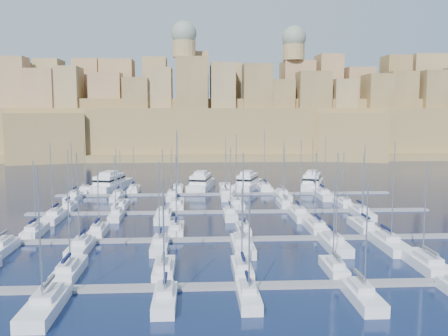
{
  "coord_description": "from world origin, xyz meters",
  "views": [
    {
      "loc": [
        -7.34,
        -91.94,
        21.38
      ],
      "look_at": [
        -1.71,
        6.0,
        9.89
      ],
      "focal_mm": 40.0,
      "sensor_mm": 36.0,
      "label": 1
    }
  ],
  "objects": [
    {
      "name": "sailboat_42",
      "position": [
        -36.36,
        26.51,
        0.75
      ],
      "size": [
        2.76,
        9.21,
        14.45
      ],
      "color": "white",
      "rests_on": "ground"
    },
    {
      "name": "sailboat_33",
      "position": [
        -0.53,
        4.89,
        0.74
      ],
      "size": [
        2.53,
        8.44,
        14.42
      ],
      "color": "white",
      "rests_on": "ground"
    },
    {
      "name": "sailboat_4",
      "position": [
        10.77,
        -29.29,
        0.73
      ],
      "size": [
        2.29,
        7.62,
        13.02
      ],
      "color": "white",
      "rests_on": "ground"
    },
    {
      "name": "sailboat_24",
      "position": [
        -34.38,
        14.59,
        0.73
      ],
      "size": [
        2.21,
        7.37,
        13.28
      ],
      "color": "white",
      "rests_on": "ground"
    },
    {
      "name": "sailboat_43",
      "position": [
        -26.05,
        26.83,
        0.73
      ],
      "size": [
        2.57,
        8.57,
        12.47
      ],
      "color": "white",
      "rests_on": "ground"
    },
    {
      "name": "sailboat_28",
      "position": [
        12.08,
        14.99,
        0.73
      ],
      "size": [
        2.46,
        8.19,
        13.59
      ],
      "color": "white",
      "rests_on": "ground"
    },
    {
      "name": "motor_yacht_c",
      "position": [
        6.67,
        41.09,
        1.73
      ],
      "size": [
        9.83,
        16.43,
        5.25
      ],
      "color": "white",
      "rests_on": "ground"
    },
    {
      "name": "fortified_city",
      "position": [
        -0.19,
        155.26,
        14.74
      ],
      "size": [
        460.0,
        108.95,
        59.52
      ],
      "color": "olive",
      "rests_on": "ground"
    },
    {
      "name": "sailboat_20",
      "position": [
        -12.87,
        -17.11,
        0.74
      ],
      "size": [
        2.53,
        8.43,
        13.98
      ],
      "color": "white",
      "rests_on": "ground"
    },
    {
      "name": "sailboat_23",
      "position": [
        22.59,
        -18.21,
        0.78
      ],
      "size": [
        3.2,
        10.68,
        16.95
      ],
      "color": "white",
      "rests_on": "ground"
    },
    {
      "name": "sailboat_40",
      "position": [
        10.9,
        38.19,
        0.78
      ],
      "size": [
        3.19,
        10.63,
        16.57
      ],
      "color": "white",
      "rests_on": "ground"
    },
    {
      "name": "sailboat_25",
      "position": [
        -23.59,
        15.39,
        0.73
      ],
      "size": [
        2.71,
        9.02,
        12.87
      ],
      "color": "white",
      "rests_on": "ground"
    },
    {
      "name": "sailboat_19",
      "position": [
        -24.75,
        -17.55,
        0.76
      ],
      "size": [
        2.8,
        9.34,
        15.39
      ],
      "color": "white",
      "rests_on": "ground"
    },
    {
      "name": "pontoon_near",
      "position": [
        0.0,
        -34.0,
        0.2
      ],
      "size": [
        84.0,
        2.0,
        0.4
      ],
      "primitive_type": "cube",
      "color": "slate",
      "rests_on": "ground"
    },
    {
      "name": "sailboat_41",
      "position": [
        23.7,
        37.44,
        0.75
      ],
      "size": [
        2.73,
        9.11,
        14.43
      ],
      "color": "white",
      "rests_on": "ground"
    },
    {
      "name": "sailboat_35",
      "position": [
        25.91,
        4.4,
        0.75
      ],
      "size": [
        2.83,
        9.43,
        14.72
      ],
      "color": "white",
      "rests_on": "ground"
    },
    {
      "name": "sailboat_3",
      "position": [
        -1.34,
        -29.05,
        0.71
      ],
      "size": [
        2.43,
        8.11,
        11.55
      ],
      "color": "white",
      "rests_on": "ground"
    },
    {
      "name": "sailboat_34",
      "position": [
        13.14,
        4.07,
        0.77
      ],
      "size": [
        3.03,
        10.1,
        15.83
      ],
      "color": "white",
      "rests_on": "ground"
    },
    {
      "name": "motor_yacht_b",
      "position": [
        -5.88,
        41.61,
        1.73
      ],
      "size": [
        8.25,
        17.53,
        5.25
      ],
      "color": "white",
      "rests_on": "ground"
    },
    {
      "name": "sailboat_36",
      "position": [
        -35.85,
        36.96,
        0.73
      ],
      "size": [
        2.44,
        8.12,
        13.5
      ],
      "color": "white",
      "rests_on": "ground"
    },
    {
      "name": "sailboat_31",
      "position": [
        -22.99,
        5.32,
        0.72
      ],
      "size": [
        2.27,
        7.56,
        12.76
      ],
      "color": "white",
      "rests_on": "ground"
    },
    {
      "name": "sailboat_32",
      "position": [
        -13.67,
        4.06,
        0.75
      ],
      "size": [
        3.04,
        10.12,
        14.15
      ],
      "color": "white",
      "rests_on": "ground"
    },
    {
      "name": "sailboat_47",
      "position": [
        23.75,
        25.99,
        0.76
      ],
      "size": [
        3.08,
        10.26,
        15.05
      ],
      "color": "white",
      "rests_on": "ground"
    },
    {
      "name": "sailboat_7",
      "position": [
        -23.39,
        -40.22,
        0.77
      ],
      "size": [
        3.21,
        10.69,
        15.8
      ],
      "color": "white",
      "rests_on": "ground"
    },
    {
      "name": "sailboat_29",
      "position": [
        25.35,
        15.19,
        0.72
      ],
      "size": [
        2.58,
        8.61,
        12.26
      ],
      "color": "white",
      "rests_on": "ground"
    },
    {
      "name": "sailboat_10",
      "position": [
        11.19,
        -39.37,
        0.74
      ],
      "size": [
        2.69,
        8.97,
        13.84
      ],
      "color": "white",
      "rests_on": "ground"
    },
    {
      "name": "sailboat_13",
      "position": [
        -24.07,
        -6.99,
        0.72
      ],
      "size": [
        2.47,
        8.24,
        12.06
      ],
      "color": "white",
      "rests_on": "ground"
    },
    {
      "name": "sailboat_2",
      "position": [
        -11.53,
        -28.75,
        0.73
      ],
      "size": [
        2.62,
        8.72,
        12.97
      ],
      "color": "white",
      "rests_on": "ground"
    },
    {
      "name": "sailboat_39",
      "position": [
        0.58,
        38.17,
        0.76
      ],
      "size": [
        3.18,
        10.59,
        14.22
      ],
      "color": "white",
      "rests_on": "ground"
    },
    {
      "name": "sailboat_15",
      "position": [
        0.85,
        -7.24,
        0.71
      ],
      "size": [
        2.32,
        7.72,
        11.34
      ],
      "color": "white",
      "rests_on": "ground"
    },
    {
      "name": "pontoon_far",
      "position": [
        0.0,
        32.0,
        0.2
      ],
      "size": [
        84.0,
        2.0,
        0.4
      ],
      "primitive_type": "cube",
      "color": "slate",
      "rests_on": "ground"
    },
    {
      "name": "motor_yacht_d",
      "position": [
        24.44,
        41.1,
        1.73
      ],
      "size": [
        9.61,
        16.46,
        5.25
      ],
      "color": "white",
      "rests_on": "ground"
    },
    {
      "name": "sailboat_27",
      "position": [
        1.57,
        15.89,
        0.77
      ],
      "size": [
        3.01,
        10.02,
        16.45
      ],
      "color": "white",
      "rests_on": "ground"
    },
    {
      "name": "sailboat_5",
      "position": [
        23.65,
        -27.95,
        0.76
      ],
      "size": [
        3.11,
        10.36,
        14.71
      ],
      "color": "white",
      "rests_on": "ground"
    },
    {
      "name": "sailboat_18",
      "position": [
        -36.6,
        -17.82,
        0.75
      ],
      "size": [
        2.96,
        9.88,
        13.35
      ],
      "color": "white",
      "rests_on": "ground"
    },
    {
      "name": "sailboat_38",
      "position": [
        -12.02,
        37.46,
        0.76
      ],
      "size": [
        2.74,
        9.15,
        15.72
      ],
      "color": "white",
      "rests_on": "ground"
    },
    {
      "name": "sailboat_8",
      "position": [
        -10.8,
        -39.02,
        0.73
      ],
      "size": [
        2.48,
        8.26,
        13.25
      ],
      "color": "white",
      "rests_on": "ground"
    },
    {
      "name": "sailboat_1",
      "position": [
        -23.74,
        -28.43,
        0.74
      ],
      "size": [
        2.81,
        9.38,
        13.29
      ],
      "color": "white",
      "rests_on": "ground"
    },
    {
      "name": "sailboat_21",
      "position": [
        -0.27,
        -18.07,
        0.77
      ],
      "size": [
        3.12,
        10.4,
        15.35
      ],
      "color": "white",
      "rests_on": "ground"
    },
    {
      "name": "ground",
      "position": [
        0.0,
        0.0,
        0.0
      ],
      "size": [
        600.0,
        600.0,
        0.0
      ],
      "primitive_type": "plane",
      "color": "black",
      "rests_on": "ground"
    },
    {
      "name": "sailboat_30",
      "position": [
        -34.76,
        4.26,
        0.76
      ],
      "size": [
        2.92,
        9.72,
        15.51
      ],
      "color": "white",
      "rests_on": "ground"
    },
    {
      "name": "sailboat_26",
      "position": [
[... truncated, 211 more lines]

